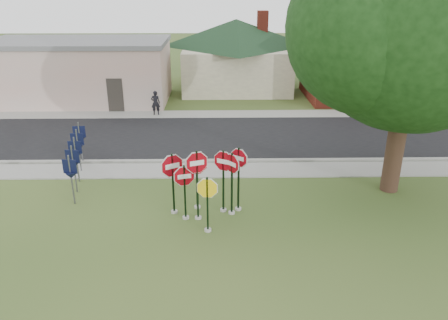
{
  "coord_description": "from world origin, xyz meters",
  "views": [
    {
      "loc": [
        0.47,
        -12.44,
        7.97
      ],
      "look_at": [
        0.72,
        2.0,
        1.98
      ],
      "focal_mm": 35.0,
      "sensor_mm": 36.0,
      "label": 1
    }
  ],
  "objects_px": {
    "stop_sign_yellow": "(207,199)",
    "oak_tree": "(416,18)",
    "stop_sign_left": "(185,186)",
    "stop_sign_center": "(197,175)",
    "pedestrian": "(156,103)"
  },
  "relations": [
    {
      "from": "stop_sign_yellow",
      "to": "stop_sign_left",
      "type": "relative_size",
      "value": 0.97
    },
    {
      "from": "stop_sign_yellow",
      "to": "stop_sign_left",
      "type": "xyz_separation_m",
      "value": [
        -0.81,
        0.86,
        0.06
      ]
    },
    {
      "from": "stop_sign_center",
      "to": "stop_sign_yellow",
      "type": "bearing_deg",
      "value": -66.64
    },
    {
      "from": "stop_sign_left",
      "to": "oak_tree",
      "type": "distance_m",
      "value": 10.03
    },
    {
      "from": "stop_sign_center",
      "to": "oak_tree",
      "type": "height_order",
      "value": "oak_tree"
    },
    {
      "from": "stop_sign_yellow",
      "to": "stop_sign_left",
      "type": "height_order",
      "value": "stop_sign_left"
    },
    {
      "from": "stop_sign_left",
      "to": "oak_tree",
      "type": "relative_size",
      "value": 0.19
    },
    {
      "from": "stop_sign_yellow",
      "to": "oak_tree",
      "type": "bearing_deg",
      "value": 22.61
    },
    {
      "from": "stop_sign_yellow",
      "to": "oak_tree",
      "type": "height_order",
      "value": "oak_tree"
    },
    {
      "from": "stop_sign_left",
      "to": "stop_sign_center",
      "type": "bearing_deg",
      "value": -2.25
    },
    {
      "from": "stop_sign_left",
      "to": "pedestrian",
      "type": "relative_size",
      "value": 1.42
    },
    {
      "from": "pedestrian",
      "to": "stop_sign_yellow",
      "type": "bearing_deg",
      "value": 101.26
    },
    {
      "from": "stop_sign_yellow",
      "to": "pedestrian",
      "type": "height_order",
      "value": "stop_sign_yellow"
    },
    {
      "from": "stop_sign_yellow",
      "to": "stop_sign_left",
      "type": "bearing_deg",
      "value": 133.25
    },
    {
      "from": "stop_sign_left",
      "to": "oak_tree",
      "type": "height_order",
      "value": "oak_tree"
    }
  ]
}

